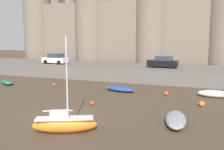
{
  "coord_description": "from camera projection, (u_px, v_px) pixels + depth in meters",
  "views": [
    {
      "loc": [
        10.4,
        -16.62,
        5.95
      ],
      "look_at": [
        1.79,
        5.57,
        2.5
      ],
      "focal_mm": 42.0,
      "sensor_mm": 36.0,
      "label": 1
    }
  ],
  "objects": [
    {
      "name": "ground_plane",
      "position": [
        64.0,
        116.0,
        19.91
      ],
      "size": [
        160.0,
        160.0,
        0.0
      ],
      "primitive_type": "plane",
      "color": "#4C3D2D"
    },
    {
      "name": "quay_road",
      "position": [
        137.0,
        72.0,
        38.64
      ],
      "size": [
        60.44,
        10.0,
        1.74
      ],
      "primitive_type": "cube",
      "color": "#666059",
      "rests_on": "ground"
    },
    {
      "name": "castle",
      "position": [
        152.0,
        28.0,
        46.17
      ],
      "size": [
        54.83,
        6.39,
        19.64
      ],
      "color": "#7A6B5B",
      "rests_on": "ground"
    },
    {
      "name": "rowboat_foreground_left",
      "position": [
        7.0,
        82.0,
        33.21
      ],
      "size": [
        3.2,
        2.59,
        0.59
      ],
      "color": "#1E6B47",
      "rests_on": "ground"
    },
    {
      "name": "rowboat_midflat_centre",
      "position": [
        120.0,
        89.0,
        28.91
      ],
      "size": [
        3.77,
        2.21,
        0.59
      ],
      "color": "#234793",
      "rests_on": "ground"
    },
    {
      "name": "rowboat_foreground_right",
      "position": [
        176.0,
        119.0,
        18.0
      ],
      "size": [
        1.95,
        4.11,
        0.67
      ],
      "color": "gray",
      "rests_on": "ground"
    },
    {
      "name": "rowboat_near_channel_right",
      "position": [
        215.0,
        94.0,
        25.99
      ],
      "size": [
        3.33,
        1.31,
        0.72
      ],
      "color": "silver",
      "rests_on": "ground"
    },
    {
      "name": "sailboat_midflat_right",
      "position": [
        64.0,
        123.0,
        16.37
      ],
      "size": [
        4.11,
        2.72,
        6.04
      ],
      "color": "orange",
      "rests_on": "ground"
    },
    {
      "name": "mooring_buoy_off_centre",
      "position": [
        202.0,
        104.0,
        22.59
      ],
      "size": [
        0.51,
        0.51,
        0.51
      ],
      "primitive_type": "sphere",
      "color": "orange",
      "rests_on": "ground"
    },
    {
      "name": "mooring_buoy_mid_mud",
      "position": [
        92.0,
        103.0,
        23.13
      ],
      "size": [
        0.37,
        0.37,
        0.37
      ],
      "primitive_type": "sphere",
      "color": "#E04C1E",
      "rests_on": "ground"
    },
    {
      "name": "mooring_buoy_near_channel",
      "position": [
        166.0,
        94.0,
        26.74
      ],
      "size": [
        0.48,
        0.48,
        0.48
      ],
      "primitive_type": "sphere",
      "color": "#E04C1E",
      "rests_on": "ground"
    },
    {
      "name": "mooring_buoy_near_shore",
      "position": [
        54.0,
        85.0,
        31.83
      ],
      "size": [
        0.4,
        0.4,
        0.4
      ],
      "primitive_type": "sphere",
      "color": "#E04C1E",
      "rests_on": "ground"
    },
    {
      "name": "car_quay_centre_west",
      "position": [
        55.0,
        59.0,
        41.79
      ],
      "size": [
        4.16,
        2.0,
        1.62
      ],
      "color": "silver",
      "rests_on": "quay_road"
    },
    {
      "name": "car_quay_east",
      "position": [
        163.0,
        62.0,
        36.49
      ],
      "size": [
        4.16,
        2.0,
        1.62
      ],
      "color": "black",
      "rests_on": "quay_road"
    }
  ]
}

